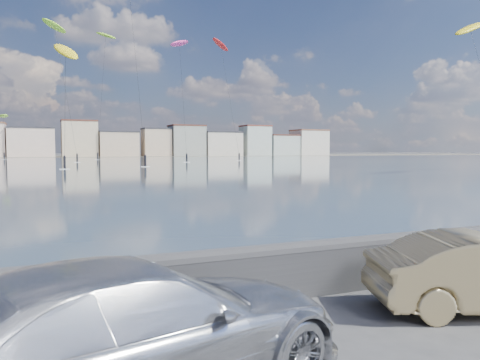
% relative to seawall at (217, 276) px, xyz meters
% --- Properties ---
extents(bay_water, '(500.00, 177.00, 0.00)m').
position_rel_seawall_xyz_m(bay_water, '(0.00, 88.80, -0.58)').
color(bay_water, '#364759').
rests_on(bay_water, ground).
extents(far_shore_strip, '(500.00, 60.00, 0.00)m').
position_rel_seawall_xyz_m(far_shore_strip, '(0.00, 197.30, -0.57)').
color(far_shore_strip, '#4C473D').
rests_on(far_shore_strip, ground).
extents(seawall, '(400.00, 0.36, 1.08)m').
position_rel_seawall_xyz_m(seawall, '(0.00, 0.00, 0.00)').
color(seawall, '#28282B').
rests_on(seawall, ground).
extents(far_buildings, '(240.79, 13.26, 14.60)m').
position_rel_seawall_xyz_m(far_buildings, '(1.31, 183.30, 5.44)').
color(far_buildings, silver).
rests_on(far_buildings, ground).
extents(car_silver, '(5.94, 3.73, 1.60)m').
position_rel_seawall_xyz_m(car_silver, '(-1.96, -2.49, 0.22)').
color(car_silver, '#B8BABF').
rests_on(car_silver, ground).
extents(kitesurfer_5, '(7.76, 19.29, 33.60)m').
position_rel_seawall_xyz_m(kitesurfer_5, '(43.97, 115.86, 30.85)').
color(kitesurfer_5, red).
rests_on(kitesurfer_5, ground).
extents(kitesurfer_6, '(8.00, 14.52, 37.92)m').
position_rel_seawall_xyz_m(kitesurfer_6, '(15.31, 134.57, 34.85)').
color(kitesurfer_6, '#8CD826').
rests_on(kitesurfer_6, ground).
extents(kitesurfer_8, '(7.84, 20.20, 33.71)m').
position_rel_seawall_xyz_m(kitesurfer_8, '(0.95, 115.11, 31.50)').
color(kitesurfer_8, '#8CD826').
rests_on(kitesurfer_8, ground).
extents(kitesurfer_10, '(7.76, 16.61, 30.57)m').
position_rel_seawall_xyz_m(kitesurfer_10, '(28.72, 103.79, 27.55)').
color(kitesurfer_10, '#E5338C').
rests_on(kitesurfer_10, ground).
extents(kitesurfer_13, '(4.05, 20.55, 13.72)m').
position_rel_seawall_xyz_m(kitesurfer_13, '(-13.27, 155.84, 12.49)').
color(kitesurfer_13, '#8CD826').
rests_on(kitesurfer_13, ground).
extents(kitesurfer_15, '(5.12, 17.23, 21.59)m').
position_rel_seawall_xyz_m(kitesurfer_15, '(1.35, 76.10, 18.26)').
color(kitesurfer_15, yellow).
rests_on(kitesurfer_15, ground).
extents(kitesurfer_16, '(8.35, 12.16, 24.25)m').
position_rel_seawall_xyz_m(kitesurfer_16, '(60.97, 47.88, 21.24)').
color(kitesurfer_16, yellow).
rests_on(kitesurfer_16, ground).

